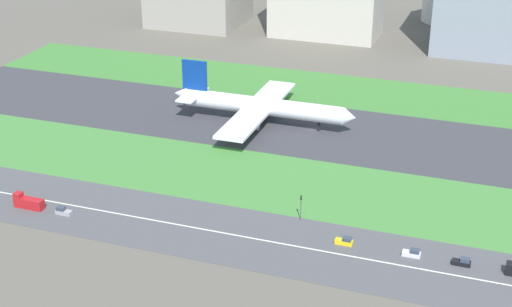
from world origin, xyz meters
TOP-DOWN VIEW (x-y plane):
  - ground_plane at (0.00, 0.00)m, footprint 800.00×800.00m
  - runway at (0.00, 0.00)m, footprint 280.00×46.00m
  - grass_median_north at (0.00, 41.00)m, footprint 280.00×36.00m
  - grass_median_south at (0.00, -41.00)m, footprint 280.00×36.00m
  - highway at (0.00, -73.00)m, footprint 280.00×28.00m
  - highway_centerline at (0.00, -73.00)m, footprint 266.00×0.50m
  - airliner at (-18.89, 0.00)m, footprint 65.00×56.00m
  - car_2 at (27.61, -68.00)m, footprint 4.40×1.80m
  - truck_0 at (-57.50, -78.00)m, footprint 8.40×2.50m
  - car_1 at (44.30, -68.00)m, footprint 4.40×1.80m
  - car_3 at (56.08, -68.00)m, footprint 4.40×1.80m
  - car_4 at (-46.70, -78.00)m, footprint 4.40×1.80m
  - traffic_light at (13.82, -60.01)m, footprint 0.36×0.50m
  - fuel_tank_west at (25.96, 159.00)m, footprint 25.89×25.89m

SIDE VIEW (x-z plane):
  - ground_plane at x=0.00m, z-range 0.00..0.00m
  - runway at x=0.00m, z-range 0.00..0.10m
  - grass_median_north at x=0.00m, z-range 0.00..0.10m
  - grass_median_south at x=0.00m, z-range 0.00..0.10m
  - highway at x=0.00m, z-range 0.00..0.10m
  - highway_centerline at x=0.00m, z-range 0.10..0.11m
  - car_2 at x=27.61m, z-range -0.08..1.92m
  - car_1 at x=44.30m, z-range -0.08..1.92m
  - car_3 at x=56.08m, z-range -0.08..1.92m
  - car_4 at x=-46.70m, z-range -0.08..1.92m
  - truck_0 at x=-57.50m, z-range -0.33..3.67m
  - traffic_light at x=13.82m, z-range 0.69..7.89m
  - airliner at x=-18.89m, z-range -3.62..16.08m
  - fuel_tank_west at x=25.96m, z-range 0.00..16.76m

